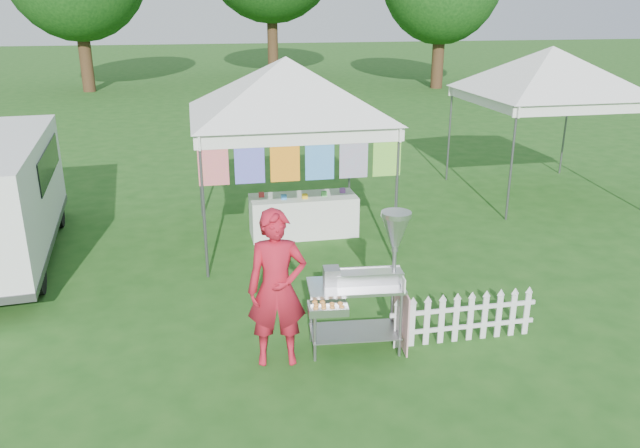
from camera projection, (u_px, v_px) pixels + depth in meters
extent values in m
plane|color=#1D4E16|center=(334.00, 337.00, 7.47)|extent=(120.00, 120.00, 0.00)
cylinder|color=#59595E|center=(204.00, 209.00, 8.77)|extent=(0.04, 0.04, 2.10)
cylinder|color=#59595E|center=(396.00, 197.00, 9.31)|extent=(0.04, 0.04, 2.10)
cylinder|color=#59595E|center=(199.00, 162.00, 11.39)|extent=(0.04, 0.04, 2.10)
cylinder|color=#59595E|center=(350.00, 154.00, 11.93)|extent=(0.04, 0.04, 2.10)
cube|color=white|center=(302.00, 138.00, 8.72)|extent=(3.00, 0.03, 0.22)
cube|color=white|center=(275.00, 107.00, 11.35)|extent=(3.00, 0.03, 0.22)
pyramid|color=white|center=(286.00, 56.00, 9.70)|extent=(4.24, 4.24, 0.90)
cylinder|color=#59595E|center=(302.00, 132.00, 8.70)|extent=(3.00, 0.03, 0.03)
cube|color=#C118A1|center=(213.00, 161.00, 8.58)|extent=(0.42, 0.01, 0.70)
cube|color=purple|center=(249.00, 159.00, 8.67)|extent=(0.42, 0.01, 0.70)
cube|color=orange|center=(285.00, 157.00, 8.77)|extent=(0.42, 0.01, 0.70)
cube|color=blue|center=(320.00, 156.00, 8.86)|extent=(0.42, 0.01, 0.70)
cube|color=#37CFC3|center=(354.00, 154.00, 8.96)|extent=(0.42, 0.01, 0.70)
cube|color=#189044|center=(387.00, 153.00, 9.05)|extent=(0.42, 0.01, 0.70)
cylinder|color=#59595E|center=(511.00, 164.00, 11.20)|extent=(0.04, 0.04, 2.10)
cylinder|color=#59595E|center=(449.00, 134.00, 13.82)|extent=(0.04, 0.04, 2.10)
cylinder|color=#59595E|center=(565.00, 129.00, 14.36)|extent=(0.04, 0.04, 2.10)
cube|color=white|center=(590.00, 109.00, 11.15)|extent=(3.00, 0.03, 0.22)
cube|color=white|center=(513.00, 89.00, 13.78)|extent=(3.00, 0.03, 0.22)
pyramid|color=white|center=(553.00, 46.00, 12.13)|extent=(4.24, 4.24, 0.90)
cylinder|color=#59595E|center=(590.00, 104.00, 11.13)|extent=(3.00, 0.03, 0.03)
cylinder|color=#362413|center=(84.00, 47.00, 27.84)|extent=(0.56, 0.56, 3.96)
cylinder|color=#362413|center=(272.00, 31.00, 33.09)|extent=(0.56, 0.56, 4.84)
cylinder|color=#362413|center=(438.00, 50.00, 29.10)|extent=(0.56, 0.56, 3.52)
cylinder|color=gray|center=(315.00, 329.00, 6.84)|extent=(0.04, 0.04, 0.80)
cylinder|color=gray|center=(401.00, 324.00, 6.94)|extent=(0.04, 0.04, 0.80)
cylinder|color=gray|center=(311.00, 311.00, 7.24)|extent=(0.04, 0.04, 0.80)
cylinder|color=gray|center=(392.00, 307.00, 7.34)|extent=(0.04, 0.04, 0.80)
cube|color=gray|center=(355.00, 331.00, 7.15)|extent=(1.05, 0.59, 0.01)
cube|color=#B7B7BC|center=(356.00, 286.00, 6.96)|extent=(1.10, 0.62, 0.04)
cube|color=#B7B7BC|center=(369.00, 277.00, 6.99)|extent=(0.77, 0.29, 0.13)
cube|color=gray|center=(332.00, 276.00, 6.93)|extent=(0.19, 0.21, 0.19)
cylinder|color=gray|center=(395.00, 250.00, 6.91)|extent=(0.05, 0.05, 0.80)
cone|color=#B7B7BC|center=(396.00, 231.00, 6.84)|extent=(0.35, 0.35, 0.35)
cylinder|color=#B7B7BC|center=(396.00, 214.00, 6.77)|extent=(0.36, 0.36, 0.05)
cube|color=#B7B7BC|center=(328.00, 308.00, 6.63)|extent=(0.45, 0.30, 0.09)
cube|color=#D38E95|center=(401.00, 315.00, 7.15)|extent=(0.08, 0.66, 0.72)
cube|color=white|center=(404.00, 285.00, 6.74)|extent=(0.02, 0.12, 0.16)
imported|color=#AB1527|center=(277.00, 289.00, 6.68)|extent=(0.68, 0.48, 1.77)
cube|color=silver|center=(9.00, 184.00, 11.17)|extent=(1.75, 0.77, 0.80)
cube|color=black|center=(49.00, 162.00, 9.93)|extent=(0.22, 2.45, 0.49)
cube|color=black|center=(6.00, 144.00, 11.25)|extent=(1.52, 0.15, 0.49)
cylinder|color=black|center=(35.00, 273.00, 8.48)|extent=(0.25, 0.62, 0.61)
cylinder|color=black|center=(56.00, 211.00, 11.07)|extent=(0.25, 0.62, 0.61)
cube|color=silver|center=(397.00, 326.00, 7.15)|extent=(0.07, 0.02, 0.56)
cube|color=silver|center=(412.00, 325.00, 7.18)|extent=(0.07, 0.02, 0.56)
cube|color=silver|center=(427.00, 323.00, 7.21)|extent=(0.07, 0.02, 0.56)
cube|color=silver|center=(441.00, 322.00, 7.25)|extent=(0.07, 0.02, 0.56)
cube|color=silver|center=(456.00, 320.00, 7.28)|extent=(0.07, 0.02, 0.56)
cube|color=silver|center=(470.00, 319.00, 7.31)|extent=(0.07, 0.02, 0.56)
cube|color=silver|center=(484.00, 317.00, 7.35)|extent=(0.07, 0.02, 0.56)
cube|color=silver|center=(499.00, 316.00, 7.38)|extent=(0.07, 0.02, 0.56)
cube|color=silver|center=(513.00, 314.00, 7.41)|extent=(0.07, 0.02, 0.56)
cube|color=silver|center=(526.00, 313.00, 7.45)|extent=(0.07, 0.02, 0.56)
cube|color=silver|center=(462.00, 327.00, 7.33)|extent=(1.80, 0.03, 0.05)
cube|color=silver|center=(464.00, 309.00, 7.25)|extent=(1.80, 0.03, 0.05)
cube|color=white|center=(303.00, 215.00, 10.69)|extent=(1.80, 0.70, 0.69)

